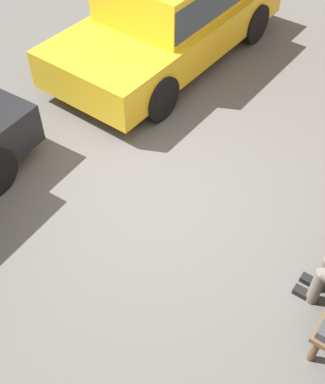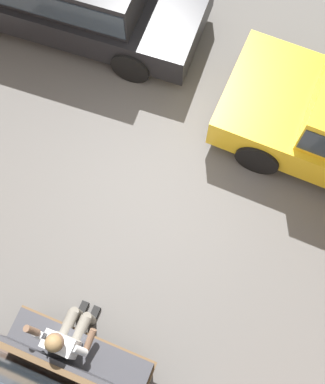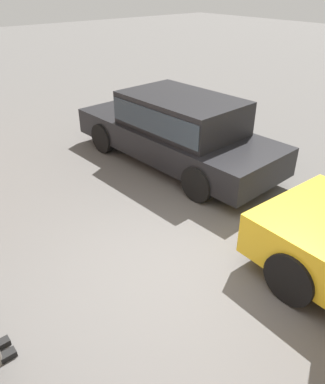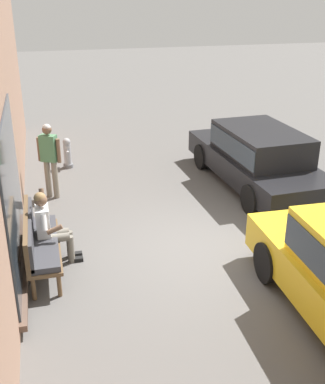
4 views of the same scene
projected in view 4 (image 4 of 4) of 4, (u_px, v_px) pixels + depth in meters
name	position (u px, v px, depth m)	size (l,w,h in m)	color
ground_plane	(201.00, 248.00, 8.92)	(60.00, 60.00, 0.00)	#565451
bench	(37.00, 239.00, 8.05)	(1.91, 0.55, 1.01)	brown
person_on_phone	(50.00, 226.00, 8.22)	(0.73, 0.74, 1.34)	#6B665B
parked_car_mid	(258.00, 155.00, 11.37)	(4.71, 1.99, 1.44)	black
pedestrian_standing	(49.00, 155.00, 10.66)	(0.35, 0.49, 1.73)	gray
fire_hydrant	(67.00, 153.00, 12.71)	(0.38, 0.26, 0.81)	slate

